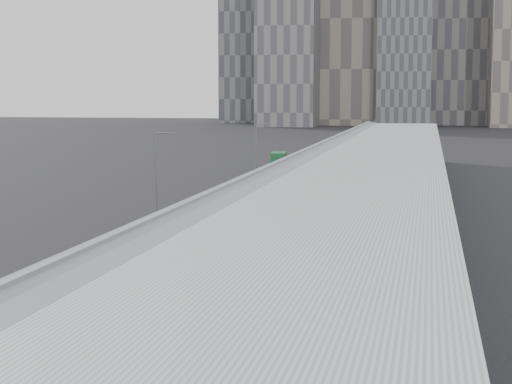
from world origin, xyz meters
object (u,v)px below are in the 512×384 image
(bus_3, at_px, (239,218))
(shipping_container, at_px, (279,161))
(bus_4, at_px, (268,198))
(suv, at_px, (295,160))
(bus_2, at_px, (198,249))
(bus_6, at_px, (304,175))
(bus_1, at_px, (125,295))
(street_lamp_far, at_px, (258,148))
(street_lamp_near, at_px, (158,175))
(bus_7, at_px, (323,163))
(bus_5, at_px, (292,186))

(bus_3, distance_m, shipping_container, 67.62)
(bus_4, bearing_deg, bus_3, -84.14)
(bus_3, xyz_separation_m, suv, (-7.24, 75.99, -0.85))
(bus_3, xyz_separation_m, shipping_container, (-8.43, 67.10, -0.36))
(bus_2, relative_size, bus_4, 0.96)
(bus_6, bearing_deg, bus_1, -94.61)
(bus_4, distance_m, street_lamp_far, 30.02)
(street_lamp_near, bearing_deg, bus_4, 64.53)
(bus_1, distance_m, bus_7, 85.59)
(bus_4, bearing_deg, street_lamp_far, 107.54)
(bus_1, distance_m, street_lamp_near, 29.12)
(suv, bearing_deg, bus_1, -61.87)
(bus_7, distance_m, street_lamp_near, 58.16)
(bus_1, distance_m, suv, 103.58)
(bus_7, bearing_deg, street_lamp_far, -117.40)
(bus_1, bearing_deg, bus_7, 92.57)
(bus_2, distance_m, street_lamp_far, 58.29)
(bus_1, relative_size, shipping_container, 2.17)
(bus_2, relative_size, bus_3, 0.91)
(shipping_container, height_order, suv, shipping_container)
(bus_1, relative_size, street_lamp_far, 1.49)
(bus_4, bearing_deg, street_lamp_near, -111.22)
(bus_1, xyz_separation_m, suv, (-7.16, 103.33, -0.65))
(bus_6, height_order, suv, bus_6)
(bus_5, bearing_deg, bus_3, -86.73)
(bus_6, bearing_deg, bus_3, -94.19)
(suv, bearing_deg, street_lamp_far, -65.91)
(bus_7, relative_size, street_lamp_near, 1.55)
(bus_2, xyz_separation_m, bus_5, (0.13, 40.42, 0.08))
(bus_3, bearing_deg, shipping_container, 97.88)
(suv, bearing_deg, bus_7, -43.90)
(bus_2, bearing_deg, bus_1, -88.39)
(bus_6, distance_m, suv, 35.11)
(bus_2, distance_m, shipping_container, 81.16)
(bus_5, relative_size, street_lamp_far, 1.62)
(bus_5, xyz_separation_m, bus_7, (-0.33, 31.44, 0.07))
(bus_7, bearing_deg, street_lamp_near, -97.56)
(bus_4, relative_size, street_lamp_far, 1.60)
(street_lamp_near, bearing_deg, bus_7, 82.87)
(bus_4, distance_m, shipping_container, 52.64)
(bus_1, bearing_deg, bus_2, 91.79)
(street_lamp_far, bearing_deg, bus_1, -84.24)
(suv, bearing_deg, bus_3, -60.38)
(bus_6, bearing_deg, bus_5, -91.70)
(shipping_container, bearing_deg, bus_1, -91.33)
(bus_6, height_order, street_lamp_far, street_lamp_far)
(bus_5, relative_size, suv, 2.19)
(bus_3, height_order, shipping_container, bus_3)
(bus_1, distance_m, shipping_container, 94.81)
(bus_4, bearing_deg, bus_7, 93.82)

